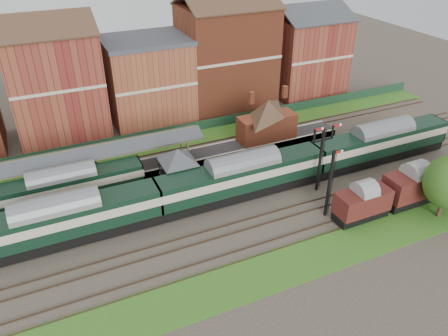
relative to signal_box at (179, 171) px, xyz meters
name	(u,v)px	position (x,y,z in m)	size (l,w,h in m)	color
ground	(215,203)	(3.00, -3.25, -3.19)	(160.00, 160.00, 0.00)	#473D33
grass_back	(170,142)	(3.00, 12.75, -3.16)	(90.00, 4.50, 0.06)	#2D6619
grass_front	(267,273)	(3.00, -15.25, -3.16)	(90.00, 5.00, 0.06)	#2D6619
fence	(165,132)	(3.00, 14.75, -2.44)	(90.00, 0.12, 1.50)	#193823
platform	(148,168)	(-2.00, 6.50, -2.69)	(55.00, 3.40, 1.00)	#2D2D2D
signal_box	(179,171)	(0.00, 0.00, 0.00)	(5.40, 5.40, 6.00)	#53694A
brick_hut	(242,171)	(8.00, 0.00, -2.00)	(3.20, 2.64, 2.94)	maroon
station_building	(267,119)	(15.00, 6.50, 0.76)	(8.10, 8.10, 5.90)	#974226
canopy	(94,149)	(-8.00, 6.50, 1.39)	(26.00, 3.89, 4.08)	brown
semaphore_bracket	(321,155)	(15.04, -5.75, 1.44)	(3.60, 0.25, 8.18)	black
semaphore_siding	(330,183)	(13.02, -10.25, 0.96)	(1.23, 0.25, 8.00)	black
town_backdrop	(147,76)	(2.82, 21.75, 3.81)	(69.00, 10.00, 16.00)	#974226
dmu_train	(243,176)	(6.45, -3.25, -0.53)	(59.52, 3.13, 4.57)	black
platform_railcar	(64,187)	(-12.15, 3.25, -0.85)	(17.35, 2.74, 3.99)	black
goods_van_a	(362,203)	(16.03, -12.25, -1.14)	(5.95, 2.58, 3.61)	black
goods_van_b	(413,186)	(22.97, -12.25, -0.90)	(6.68, 2.89, 4.05)	black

